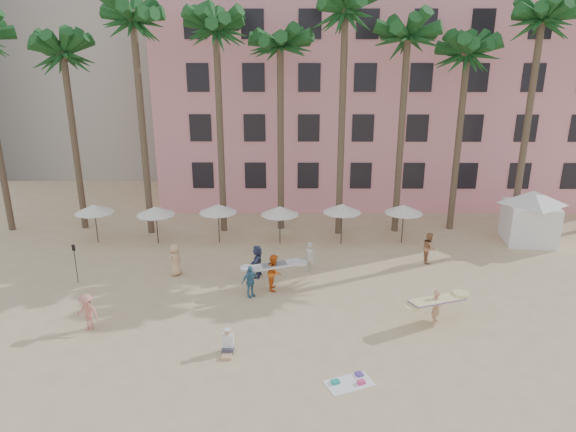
% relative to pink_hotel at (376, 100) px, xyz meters
% --- Properties ---
extents(ground, '(120.00, 120.00, 0.00)m').
position_rel_pink_hotel_xyz_m(ground, '(-7.00, -26.00, -8.00)').
color(ground, '#D1B789').
rests_on(ground, ground).
extents(pink_hotel, '(35.00, 14.00, 16.00)m').
position_rel_pink_hotel_xyz_m(pink_hotel, '(0.00, 0.00, 0.00)').
color(pink_hotel, pink).
rests_on(pink_hotel, ground).
extents(palm_row, '(44.40, 5.40, 16.30)m').
position_rel_pink_hotel_xyz_m(palm_row, '(-6.49, -11.00, 4.97)').
color(palm_row, brown).
rests_on(palm_row, ground).
extents(umbrella_row, '(22.50, 2.70, 2.73)m').
position_rel_pink_hotel_xyz_m(umbrella_row, '(-10.00, -13.50, -5.67)').
color(umbrella_row, '#332B23').
rests_on(umbrella_row, ground).
extents(cabana, '(5.09, 5.09, 3.50)m').
position_rel_pink_hotel_xyz_m(cabana, '(8.34, -13.09, -5.93)').
color(cabana, white).
rests_on(cabana, ground).
extents(beach_towel, '(2.05, 1.61, 0.14)m').
position_rel_pink_hotel_xyz_m(beach_towel, '(-4.97, -28.29, -7.97)').
color(beach_towel, white).
rests_on(beach_towel, ground).
extents(carrier_yellow, '(2.91, 2.00, 1.66)m').
position_rel_pink_hotel_xyz_m(carrier_yellow, '(-0.51, -23.71, -7.05)').
color(carrier_yellow, tan).
rests_on(carrier_yellow, ground).
extents(carrier_white, '(2.95, 1.43, 1.94)m').
position_rel_pink_hotel_xyz_m(carrier_white, '(-8.15, -20.25, -6.97)').
color(carrier_white, orange).
rests_on(carrier_white, ground).
extents(beachgoers, '(18.43, 8.91, 1.86)m').
position_rel_pink_hotel_xyz_m(beachgoers, '(-9.30, -19.70, -7.10)').
color(beachgoers, '#333B59').
rests_on(beachgoers, ground).
extents(paddle, '(0.18, 0.04, 2.23)m').
position_rel_pink_hotel_xyz_m(paddle, '(-18.90, -19.58, -6.59)').
color(paddle, black).
rests_on(paddle, ground).
extents(seated_man, '(0.48, 0.83, 1.08)m').
position_rel_pink_hotel_xyz_m(seated_man, '(-9.90, -26.32, -7.63)').
color(seated_man, '#3F3F4C').
rests_on(seated_man, ground).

